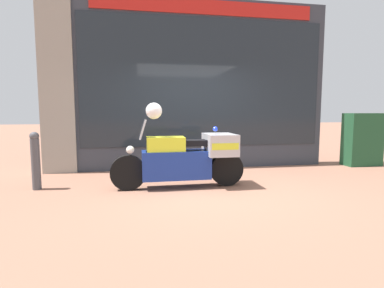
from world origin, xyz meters
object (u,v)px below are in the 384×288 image
at_px(paramedic_motorcycle, 188,157).
at_px(utility_cabinet, 362,139).
at_px(white_helmet, 154,111).
at_px(street_bollard, 36,160).

relative_size(paramedic_motorcycle, utility_cabinet, 1.80).
bearing_deg(utility_cabinet, white_helmet, -164.70).
xyz_separation_m(paramedic_motorcycle, street_bollard, (-2.63, 0.30, -0.03)).
xyz_separation_m(paramedic_motorcycle, utility_cabinet, (4.67, 1.44, 0.10)).
distance_m(paramedic_motorcycle, street_bollard, 2.64).
bearing_deg(white_helmet, paramedic_motorcycle, 0.60).
distance_m(paramedic_motorcycle, white_helmet, 1.01).
height_order(utility_cabinet, street_bollard, utility_cabinet).
relative_size(white_helmet, street_bollard, 0.28).
distance_m(paramedic_motorcycle, utility_cabinet, 4.89).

